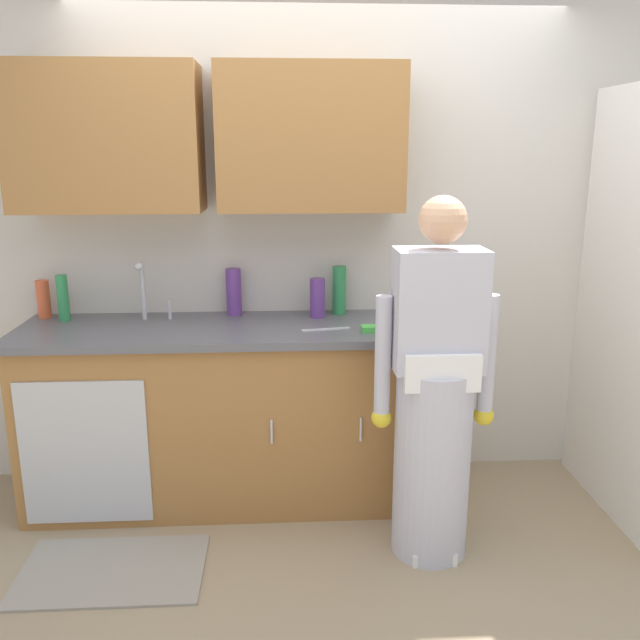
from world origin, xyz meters
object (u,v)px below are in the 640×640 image
(bottle_dish_liquid, at_px, (44,299))
(sponge, at_px, (373,329))
(bottle_water_short, at_px, (317,298))
(sink, at_px, (147,329))
(cup_by_sink, at_px, (402,320))
(knife_on_counter, at_px, (326,329))
(bottle_cleaner_spray, at_px, (234,292))
(bottle_water_tall, at_px, (63,298))
(person_at_sink, at_px, (434,409))
(bottle_soap, at_px, (339,290))

(bottle_dish_liquid, height_order, sponge, bottle_dish_liquid)
(bottle_water_short, xyz_separation_m, bottle_dish_liquid, (-1.43, 0.06, -0.00))
(sink, distance_m, cup_by_sink, 1.27)
(sink, relative_size, bottle_water_short, 2.42)
(cup_by_sink, height_order, knife_on_counter, cup_by_sink)
(bottle_water_short, xyz_separation_m, cup_by_sink, (0.40, -0.27, -0.05))
(bottle_cleaner_spray, bearing_deg, cup_by_sink, -22.77)
(bottle_water_tall, bearing_deg, sink, -18.05)
(cup_by_sink, bearing_deg, bottle_dish_liquid, 169.52)
(person_at_sink, height_order, cup_by_sink, person_at_sink)
(bottle_cleaner_spray, bearing_deg, bottle_water_short, -10.12)
(sponge, bearing_deg, bottle_cleaner_spray, 150.73)
(bottle_water_tall, xyz_separation_m, bottle_cleaner_spray, (0.87, 0.08, 0.01))
(bottle_soap, height_order, sponge, bottle_soap)
(bottle_soap, bearing_deg, knife_on_counter, -106.14)
(person_at_sink, xyz_separation_m, bottle_water_short, (-0.47, 0.71, 0.35))
(bottle_water_tall, height_order, bottle_cleaner_spray, bottle_cleaner_spray)
(person_at_sink, xyz_separation_m, bottle_cleaner_spray, (-0.92, 0.79, 0.37))
(sink, relative_size, bottle_soap, 1.94)
(bottle_water_short, height_order, knife_on_counter, bottle_water_short)
(bottle_soap, distance_m, bottle_cleaner_spray, 0.56)
(bottle_soap, height_order, bottle_cleaner_spray, bottle_soap)
(bottle_soap, relative_size, knife_on_counter, 1.07)
(bottle_water_tall, relative_size, bottle_soap, 0.92)
(bottle_dish_liquid, relative_size, bottle_cleaner_spray, 0.81)
(bottle_soap, bearing_deg, sink, -168.06)
(bottle_dish_liquid, bearing_deg, bottle_cleaner_spray, 0.86)
(cup_by_sink, bearing_deg, bottle_soap, 129.43)
(sink, xyz_separation_m, knife_on_counter, (0.89, -0.12, 0.02))
(person_at_sink, bearing_deg, bottle_water_short, 123.83)
(bottle_dish_liquid, bearing_deg, cup_by_sink, -10.48)
(cup_by_sink, xyz_separation_m, knife_on_counter, (-0.37, 0.01, -0.05))
(cup_by_sink, bearing_deg, bottle_water_tall, 170.77)
(bottle_cleaner_spray, height_order, knife_on_counter, bottle_cleaner_spray)
(bottle_soap, distance_m, cup_by_sink, 0.45)
(person_at_sink, bearing_deg, sink, 157.08)
(bottle_dish_liquid, bearing_deg, person_at_sink, -22.06)
(bottle_water_tall, xyz_separation_m, cup_by_sink, (1.71, -0.28, -0.07))
(sink, bearing_deg, cup_by_sink, -5.96)
(bottle_soap, xyz_separation_m, cup_by_sink, (0.28, -0.34, -0.08))
(person_at_sink, height_order, bottle_water_short, person_at_sink)
(person_at_sink, relative_size, cup_by_sink, 16.77)
(sink, height_order, cup_by_sink, sink)
(bottle_water_short, height_order, bottle_dish_liquid, bottle_water_short)
(bottle_soap, distance_m, knife_on_counter, 0.36)
(sponge, bearing_deg, bottle_dish_liquid, 167.47)
(bottle_dish_liquid, xyz_separation_m, cup_by_sink, (1.83, -0.34, -0.05))
(person_at_sink, height_order, knife_on_counter, person_at_sink)
(bottle_water_short, distance_m, knife_on_counter, 0.28)
(bottle_dish_liquid, bearing_deg, bottle_water_short, -2.56)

